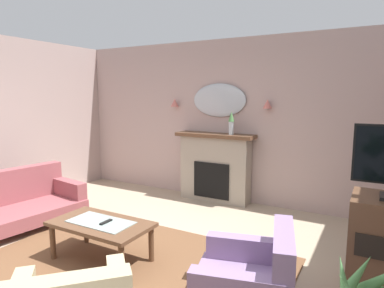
% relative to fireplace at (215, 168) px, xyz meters
% --- Properties ---
extents(floor, '(6.95, 6.97, 0.10)m').
position_rel_fireplace_xyz_m(floor, '(0.18, -2.82, -0.62)').
color(floor, tan).
rests_on(floor, ground).
extents(wall_back, '(6.95, 0.10, 2.72)m').
position_rel_fireplace_xyz_m(wall_back, '(0.18, 0.22, 0.79)').
color(wall_back, '#B29993').
rests_on(wall_back, ground).
extents(patterned_rug, '(3.20, 2.40, 0.01)m').
position_rel_fireplace_xyz_m(patterned_rug, '(0.18, -2.62, -0.56)').
color(patterned_rug, brown).
rests_on(patterned_rug, ground).
extents(fireplace, '(1.36, 0.36, 1.16)m').
position_rel_fireplace_xyz_m(fireplace, '(0.00, 0.00, 0.00)').
color(fireplace, gray).
rests_on(fireplace, ground).
extents(mantel_vase_right, '(0.10, 0.10, 0.37)m').
position_rel_fireplace_xyz_m(mantel_vase_right, '(0.30, -0.03, 0.79)').
color(mantel_vase_right, silver).
rests_on(mantel_vase_right, fireplace).
extents(wall_mirror, '(0.96, 0.06, 0.56)m').
position_rel_fireplace_xyz_m(wall_mirror, '(-0.00, 0.14, 1.14)').
color(wall_mirror, '#B2BCC6').
extents(wall_sconce_left, '(0.14, 0.14, 0.14)m').
position_rel_fireplace_xyz_m(wall_sconce_left, '(-0.85, 0.09, 1.09)').
color(wall_sconce_left, '#D17066').
extents(wall_sconce_right, '(0.14, 0.14, 0.14)m').
position_rel_fireplace_xyz_m(wall_sconce_right, '(0.85, 0.09, 1.09)').
color(wall_sconce_right, '#D17066').
extents(coffee_table, '(1.10, 0.60, 0.45)m').
position_rel_fireplace_xyz_m(coffee_table, '(-0.17, -2.52, -0.19)').
color(coffee_table, brown).
rests_on(coffee_table, ground).
extents(tv_remote, '(0.04, 0.16, 0.02)m').
position_rel_fireplace_xyz_m(tv_remote, '(-0.09, -2.52, -0.12)').
color(tv_remote, black).
rests_on(tv_remote, coffee_table).
extents(floral_couch, '(1.10, 1.81, 0.76)m').
position_rel_fireplace_xyz_m(floral_couch, '(-1.90, -2.42, -0.25)').
color(floral_couch, '#934C51').
rests_on(floral_couch, ground).
extents(armchair_by_coffee_table, '(0.99, 0.98, 0.71)m').
position_rel_fireplace_xyz_m(armchair_by_coffee_table, '(1.54, -2.52, -0.27)').
color(armchair_by_coffee_table, gray).
rests_on(armchair_by_coffee_table, ground).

